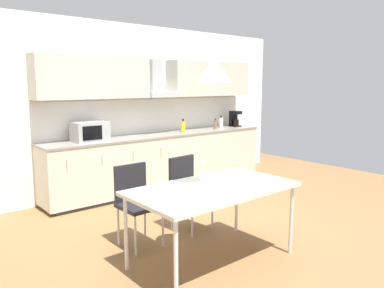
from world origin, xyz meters
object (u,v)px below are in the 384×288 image
at_px(microwave, 90,132).
at_px(pendant_lamp, 214,70).
at_px(bottle_brown, 215,125).
at_px(chair_far_right, 187,185).
at_px(bottle_white, 221,123).
at_px(dining_table, 213,191).
at_px(chair_far_left, 136,197).
at_px(coffee_maker, 234,119).
at_px(bottle_yellow, 183,127).

height_order(microwave, pendant_lamp, pendant_lamp).
relative_size(bottle_brown, chair_far_right, 0.22).
relative_size(bottle_white, pendant_lamp, 0.74).
height_order(bottle_white, dining_table, bottle_white).
height_order(microwave, chair_far_left, microwave).
relative_size(microwave, coffee_maker, 1.60).
bearing_deg(coffee_maker, dining_table, -139.05).
bearing_deg(chair_far_right, chair_far_left, 179.97).
distance_m(microwave, bottle_brown, 2.42).
bearing_deg(bottle_white, bottle_yellow, -178.03).
distance_m(coffee_maker, bottle_yellow, 1.34).
distance_m(bottle_brown, chair_far_right, 2.61).
relative_size(coffee_maker, bottle_white, 1.26).
bearing_deg(bottle_brown, bottle_yellow, -179.86).
relative_size(coffee_maker, chair_far_left, 0.34).
distance_m(microwave, bottle_white, 2.60).
height_order(chair_far_left, pendant_lamp, pendant_lamp).
relative_size(microwave, bottle_brown, 2.52).
xyz_separation_m(dining_table, chair_far_left, (-0.36, 0.82, -0.18)).
height_order(chair_far_right, pendant_lamp, pendant_lamp).
bearing_deg(microwave, chair_far_left, -99.18).
bearing_deg(chair_far_left, bottle_yellow, 40.09).
bearing_deg(bottle_yellow, bottle_brown, 0.14).
bearing_deg(bottle_white, chair_far_right, -142.37).
distance_m(bottle_brown, bottle_yellow, 0.76).
xyz_separation_m(coffee_maker, dining_table, (-2.91, -2.53, -0.35)).
xyz_separation_m(bottle_brown, bottle_yellow, (-0.75, -0.00, 0.02)).
relative_size(microwave, dining_table, 0.30).
relative_size(bottle_white, chair_far_left, 0.27).
bearing_deg(pendant_lamp, bottle_white, 44.75).
xyz_separation_m(bottle_white, pendant_lamp, (-2.51, -2.48, 0.83)).
bearing_deg(bottle_brown, chair_far_left, -148.77).
distance_m(microwave, pendant_lamp, 2.63).
distance_m(bottle_yellow, pendant_lamp, 3.03).
bearing_deg(microwave, chair_far_right, -75.39).
bearing_deg(chair_far_right, bottle_yellow, 53.04).
height_order(bottle_white, pendant_lamp, pendant_lamp).
bearing_deg(chair_far_left, dining_table, -66.39).
bearing_deg(bottle_brown, microwave, 178.85).
bearing_deg(pendant_lamp, chair_far_right, 66.94).
bearing_deg(dining_table, pendant_lamp, 0.00).
bearing_deg(bottle_white, bottle_brown, -170.20).
bearing_deg(bottle_brown, dining_table, -133.53).
height_order(microwave, bottle_yellow, microwave).
height_order(coffee_maker, pendant_lamp, pendant_lamp).
bearing_deg(bottle_yellow, pendant_lamp, -122.74).
bearing_deg(bottle_brown, bottle_white, 9.80).
xyz_separation_m(bottle_brown, pendant_lamp, (-2.33, -2.45, 0.86)).
bearing_deg(bottle_yellow, coffee_maker, 3.28).
bearing_deg(bottle_white, dining_table, -135.25).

